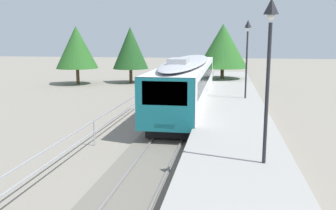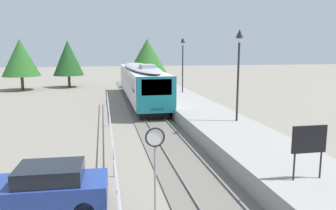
# 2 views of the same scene
# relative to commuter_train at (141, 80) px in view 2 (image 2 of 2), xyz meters

# --- Properties ---
(ground_plane) EXTENTS (160.00, 160.00, 0.00)m
(ground_plane) POSITION_rel_commuter_train_xyz_m (-3.00, -9.16, -2.15)
(ground_plane) COLOR gray
(track_rails) EXTENTS (3.20, 60.00, 0.14)m
(track_rails) POSITION_rel_commuter_train_xyz_m (0.00, -9.16, -2.11)
(track_rails) COLOR #6B665B
(track_rails) RESTS_ON ground
(commuter_train) EXTENTS (2.82, 19.64, 3.74)m
(commuter_train) POSITION_rel_commuter_train_xyz_m (0.00, 0.00, 0.00)
(commuter_train) COLOR silver
(commuter_train) RESTS_ON track_rails
(station_platform) EXTENTS (3.90, 60.00, 0.90)m
(station_platform) POSITION_rel_commuter_train_xyz_m (3.25, -9.16, -1.70)
(station_platform) COLOR #999691
(station_platform) RESTS_ON ground
(platform_lamp_mid_platform) EXTENTS (0.34, 0.34, 5.35)m
(platform_lamp_mid_platform) POSITION_rel_commuter_train_xyz_m (4.12, -13.99, 2.48)
(platform_lamp_mid_platform) COLOR #232328
(platform_lamp_mid_platform) RESTS_ON station_platform
(platform_lamp_far_end) EXTENTS (0.34, 0.34, 5.35)m
(platform_lamp_far_end) POSITION_rel_commuter_train_xyz_m (4.12, -0.34, 2.48)
(platform_lamp_far_end) COLOR #232328
(platform_lamp_far_end) RESTS_ON station_platform
(platform_notice_board) EXTENTS (1.20, 0.08, 1.80)m
(platform_notice_board) POSITION_rel_commuter_train_xyz_m (2.83, -22.86, 0.04)
(platform_notice_board) COLOR #232328
(platform_notice_board) RESTS_ON station_platform
(speed_limit_sign) EXTENTS (0.61, 0.10, 2.81)m
(speed_limit_sign) POSITION_rel_commuter_train_xyz_m (-2.14, -22.55, -0.02)
(speed_limit_sign) COLOR #9EA0A5
(speed_limit_sign) RESTS_ON ground
(carpark_fence) EXTENTS (0.06, 36.06, 1.25)m
(carpark_fence) POSITION_rel_commuter_train_xyz_m (-3.30, -19.16, -1.24)
(carpark_fence) COLOR #9EA0A5
(carpark_fence) RESTS_ON ground
(parked_hatchback_blue) EXTENTS (4.06, 1.91, 1.53)m
(parked_hatchback_blue) POSITION_rel_commuter_train_xyz_m (-5.54, -21.68, -1.36)
(parked_hatchback_blue) COLOR navy
(parked_hatchback_blue) RESTS_ON ground
(tree_behind_carpark) EXTENTS (5.17, 5.17, 6.53)m
(tree_behind_carpark) POSITION_rel_commuter_train_xyz_m (2.31, 12.25, 2.13)
(tree_behind_carpark) COLOR brown
(tree_behind_carpark) RESTS_ON ground
(tree_behind_station_far) EXTENTS (4.60, 4.60, 6.40)m
(tree_behind_station_far) POSITION_rel_commuter_train_xyz_m (-13.64, 12.22, 1.94)
(tree_behind_station_far) COLOR brown
(tree_behind_station_far) RESTS_ON ground
(tree_distant_left) EXTENTS (4.07, 4.07, 6.34)m
(tree_distant_left) POSITION_rel_commuter_train_xyz_m (-8.15, 14.53, 1.83)
(tree_distant_left) COLOR brown
(tree_distant_left) RESTS_ON ground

